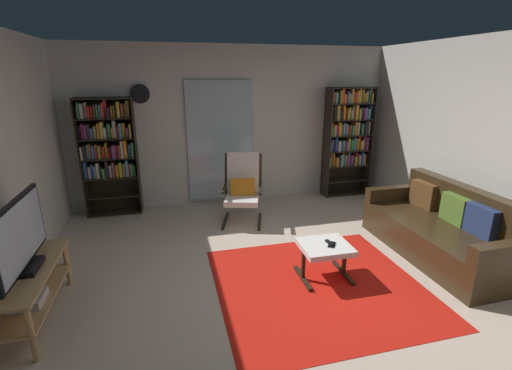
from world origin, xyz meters
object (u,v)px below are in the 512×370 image
lounge_armchair (243,186)px  ottoman (325,250)px  bookshelf_near_tv (109,149)px  tv_remote (330,243)px  leather_sofa (443,231)px  television (21,238)px  cell_phone (332,245)px  bookshelf_near_sofa (347,134)px  tv_stand (31,288)px  wall_clock (140,94)px

lounge_armchair → ottoman: bearing=-74.1°
bookshelf_near_tv → tv_remote: bearing=-46.2°
leather_sofa → tv_remote: bearing=-175.0°
television → ottoman: 2.86m
leather_sofa → cell_phone: 1.59m
television → bookshelf_near_sofa: bearing=30.4°
television → lounge_armchair: 2.95m
bookshelf_near_tv → cell_phone: 3.67m
tv_stand → tv_remote: tv_stand is taller
leather_sofa → tv_remote: size_ratio=13.58×
tv_remote → cell_phone: 0.04m
bookshelf_near_sofa → wall_clock: bearing=177.4°
bookshelf_near_sofa → tv_remote: 3.06m
lounge_armchair → ottoman: lounge_armchair is taller
bookshelf_near_tv → leather_sofa: (4.07, -2.45, -0.74)m
tv_remote → wall_clock: 3.64m
television → cell_phone: (2.88, -0.02, -0.41)m
bookshelf_near_sofa → wall_clock: 3.55m
tv_remote → ottoman: bearing=179.1°
bookshelf_near_tv → lounge_armchair: size_ratio=1.77×
bookshelf_near_tv → tv_remote: bookshelf_near_tv is taller
cell_phone → bookshelf_near_tv: bearing=167.3°
bookshelf_near_sofa → cell_phone: 3.08m
bookshelf_near_sofa → leather_sofa: size_ratio=0.98×
bookshelf_near_tv → cell_phone: bearing=-46.5°
lounge_armchair → tv_stand: bearing=-141.6°
television → lounge_armchair: bearing=38.2°
bookshelf_near_sofa → leather_sofa: (0.07, -2.42, -0.82)m
tv_stand → tv_remote: (2.87, 0.03, 0.07)m
bookshelf_near_tv → ottoman: 3.62m
lounge_armchair → ottoman: (0.51, -1.80, -0.21)m
tv_remote → tv_stand: bearing=178.3°
tv_stand → lounge_armchair: size_ratio=1.16×
ottoman → tv_stand: bearing=-179.4°
tv_stand → cell_phone: (2.88, -0.00, 0.07)m
bookshelf_near_sofa → lounge_armchair: bearing=-160.0°
television → bookshelf_near_tv: size_ratio=0.57×
tv_stand → television: bearing=81.8°
bookshelf_near_sofa → ottoman: 3.10m
tv_stand → bookshelf_near_sofa: bearing=30.5°
lounge_armchair → bookshelf_near_sofa: bearing=20.0°
tv_remote → wall_clock: size_ratio=0.50×
ottoman → tv_remote: bearing=1.4°
bookshelf_near_tv → lounge_armchair: 2.14m
leather_sofa → tv_remote: leather_sofa is taller
tv_stand → bookshelf_near_tv: bookshelf_near_tv is taller
lounge_armchair → wall_clock: wall_clock is taller
cell_phone → wall_clock: 3.68m
tv_stand → tv_remote: 2.87m
bookshelf_near_sofa → wall_clock: size_ratio=6.64×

